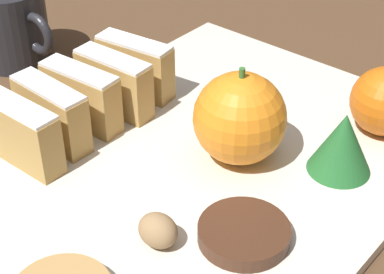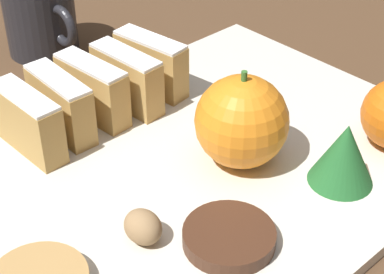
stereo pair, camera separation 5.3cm
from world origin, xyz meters
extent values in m
plane|color=#513823|center=(0.00, 0.00, 0.00)|extent=(6.00, 6.00, 0.00)
cube|color=silver|center=(0.00, 0.00, 0.01)|extent=(0.33, 0.46, 0.01)
cube|color=tan|center=(-0.11, -0.09, 0.04)|extent=(0.08, 0.03, 0.05)
cube|color=white|center=(-0.11, -0.09, 0.07)|extent=(0.08, 0.02, 0.00)
cube|color=tan|center=(-0.12, -0.05, 0.04)|extent=(0.08, 0.03, 0.05)
cube|color=white|center=(-0.12, -0.05, 0.07)|extent=(0.08, 0.03, 0.00)
cube|color=tan|center=(-0.12, -0.02, 0.04)|extent=(0.08, 0.03, 0.05)
cube|color=white|center=(-0.12, -0.02, 0.07)|extent=(0.08, 0.03, 0.00)
cube|color=tan|center=(-0.11, 0.02, 0.04)|extent=(0.08, 0.03, 0.05)
cube|color=white|center=(-0.11, 0.02, 0.07)|extent=(0.08, 0.03, 0.00)
cube|color=tan|center=(-0.12, 0.06, 0.04)|extent=(0.08, 0.03, 0.05)
cube|color=white|center=(-0.12, 0.06, 0.07)|extent=(0.08, 0.03, 0.00)
sphere|color=orange|center=(0.02, 0.04, 0.05)|extent=(0.08, 0.08, 0.08)
cylinder|color=#38702D|center=(0.02, 0.04, 0.09)|extent=(0.00, 0.01, 0.01)
ellipsoid|color=#9E7A51|center=(0.04, -0.09, 0.02)|extent=(0.03, 0.03, 0.03)
cylinder|color=#472819|center=(0.09, -0.04, 0.02)|extent=(0.07, 0.07, 0.01)
cone|color=#23662D|center=(0.10, 0.08, 0.04)|extent=(0.05, 0.05, 0.06)
cylinder|color=#232328|center=(-0.29, 0.03, 0.04)|extent=(0.08, 0.08, 0.08)
torus|color=#232328|center=(-0.24, 0.03, 0.05)|extent=(0.05, 0.01, 0.05)
camera|label=1|loc=(0.28, -0.33, 0.35)|focal=60.00mm
camera|label=2|loc=(0.32, -0.29, 0.35)|focal=60.00mm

